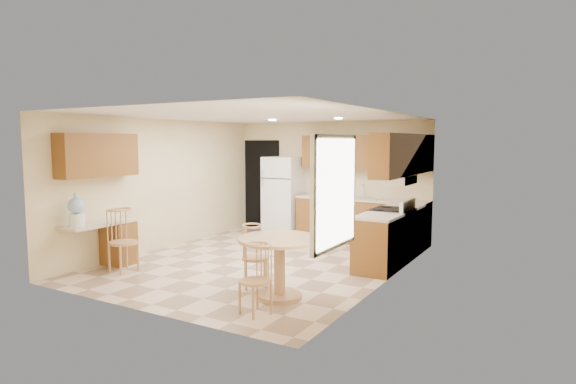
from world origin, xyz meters
The scene contains 30 objects.
floor centered at (0.00, 0.00, 0.00)m, with size 5.50×5.50×0.00m, color beige.
ceiling centered at (0.00, 0.00, 2.50)m, with size 4.50×5.50×0.02m, color white.
wall_back centered at (0.00, 2.75, 1.25)m, with size 4.50×0.02×2.50m, color beige.
wall_front centered at (0.00, -2.75, 1.25)m, with size 4.50×0.02×2.50m, color beige.
wall_left centered at (-2.25, 0.00, 1.25)m, with size 0.02×5.50×2.50m, color beige.
wall_right centered at (2.25, 0.00, 1.25)m, with size 0.02×5.50×2.50m, color beige.
doorway centered at (-1.75, 2.73, 1.05)m, with size 0.90×0.02×2.10m, color black.
base_cab_back centered at (0.88, 2.45, 0.43)m, with size 2.75×0.60×0.87m, color brown.
counter_back centered at (0.88, 2.45, 0.89)m, with size 2.75×0.63×0.04m, color beige.
base_cab_right_a centered at (1.95, 1.85, 0.43)m, with size 0.60×0.59×0.87m, color brown.
counter_right_a centered at (1.95, 1.85, 0.89)m, with size 0.63×0.59×0.04m, color beige.
base_cab_right_b centered at (1.95, 0.40, 0.43)m, with size 0.60×0.80×0.87m, color brown.
counter_right_b centered at (1.95, 0.40, 0.89)m, with size 0.63×0.80×0.04m, color beige.
upper_cab_back centered at (0.88, 2.58, 1.85)m, with size 2.75×0.33×0.70m, color brown.
upper_cab_right centered at (2.08, 1.21, 1.85)m, with size 0.33×2.42×0.70m, color brown.
upper_cab_left centered at (-2.08, -1.60, 1.85)m, with size 0.33×1.40×0.70m, color brown.
sink centered at (0.85, 2.45, 0.91)m, with size 0.78×0.44×0.01m, color silver.
range_hood centered at (2.00, 1.18, 1.42)m, with size 0.50×0.76×0.14m, color silver.
desk_pedestal centered at (-2.00, -1.32, 0.36)m, with size 0.48×0.42×0.72m, color brown.
desk_top centered at (-2.00, -1.70, 0.75)m, with size 0.50×1.20×0.04m, color beige.
window centered at (2.23, -1.85, 1.50)m, with size 0.06×1.12×1.30m.
can_light_a centered at (-0.50, 1.20, 2.48)m, with size 0.14×0.14×0.02m, color white.
can_light_b centered at (0.90, 1.20, 2.48)m, with size 0.14×0.14×0.02m, color white.
refrigerator centered at (-0.95, 2.40, 0.87)m, with size 0.76×0.74×1.73m.
stove centered at (1.92, 1.18, 0.47)m, with size 0.65×0.76×1.09m.
dining_table centered at (1.28, -1.49, 0.53)m, with size 1.10×1.10×0.82m.
chair_table_a centered at (0.73, -1.33, 0.54)m, with size 0.39×0.49×0.89m.
chair_table_b centered at (1.33, -2.22, 0.52)m, with size 0.37×0.41×0.85m.
chair_desk centered at (-1.55, -1.71, 0.61)m, with size 0.44×0.57×1.00m.
water_crock centered at (-2.00, -2.10, 1.00)m, with size 0.25×0.25×0.52m.
Camera 1 is at (4.47, -6.81, 2.07)m, focal length 30.00 mm.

